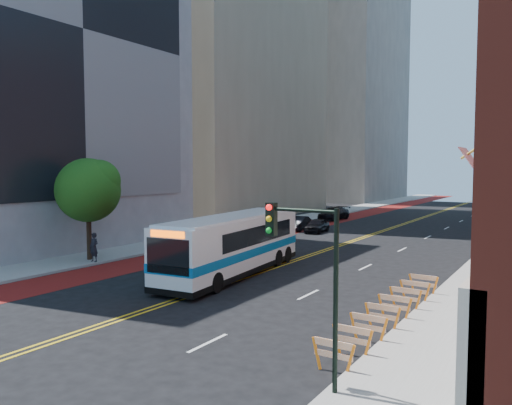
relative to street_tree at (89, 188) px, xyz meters
The scene contains 16 objects.
ground 13.68m from the street_tree, 28.25° to the right, with size 160.00×160.00×0.00m, color black.
sidewalk_left 24.45m from the street_tree, 91.81° to the left, with size 4.00×140.00×0.15m, color gray.
bus_lane_paint 24.66m from the street_tree, 82.53° to the left, with size 3.60×140.00×0.01m, color maroon.
center_line_inner 26.84m from the street_tree, 65.21° to the left, with size 0.14×140.00×0.01m, color gold.
center_line_outer 26.99m from the street_tree, 64.51° to the left, with size 0.14×140.00×0.01m, color gold.
lane_dashes 36.09m from the street_tree, 63.34° to the left, with size 0.14×98.20×0.01m.
grey_building_left 14.11m from the street_tree, 168.54° to the left, with size 14.10×24.00×30.00m.
midrise_left_far 78.11m from the street_tree, 100.05° to the left, with size 20.00×26.00×65.00m, color slate.
construction_barriers 21.43m from the street_tree, ahead, with size 1.42×10.91×1.00m.
street_tree is the anchor object (origin of this frame).
traffic_signal 22.79m from the street_tree, 24.82° to the right, with size 2.21×0.34×5.07m.
transit_bus 10.93m from the street_tree, ahead, with size 4.08×12.83×3.47m.
car_a 22.93m from the street_tree, 74.03° to the left, with size 1.58×3.92×1.34m, color black.
car_b 22.98m from the street_tree, 80.14° to the left, with size 1.45×4.17×1.37m, color black.
car_c 33.65m from the street_tree, 85.01° to the left, with size 2.12×5.21×1.51m, color black.
pedestrian 3.94m from the street_tree, 26.12° to the right, with size 0.68×0.45×1.88m, color black.
Camera 1 is at (15.51, -15.70, 6.22)m, focal length 35.00 mm.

